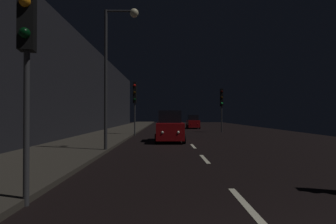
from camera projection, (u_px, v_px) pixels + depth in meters
The scene contains 10 objects.
ground at pixel (182, 133), 27.13m from camera, with size 25.80×84.00×0.02m, color black.
sidewalk_left at pixel (115, 133), 27.06m from camera, with size 4.40×84.00×0.15m, color #38332B.
building_facade_left at pixel (78, 86), 23.59m from camera, with size 0.80×63.00×8.77m, color black.
lane_centerline at pixel (195, 148), 14.97m from camera, with size 0.16×23.58×0.01m.
traffic_light_near_left at pixel (27, 25), 5.51m from camera, with size 0.38×0.48×5.07m.
traffic_light_far_right at pixel (222, 101), 28.86m from camera, with size 0.32×0.47×4.68m.
traffic_light_far_left at pixel (135, 97), 24.22m from camera, with size 0.31×0.46×4.83m.
streetlamp_overhead at pixel (115, 57), 13.31m from camera, with size 1.70×0.44×7.14m.
car_approaching_headlights at pixel (170, 127), 18.81m from camera, with size 1.98×4.29×2.16m.
car_distant_taillights at pixel (193, 122), 37.14m from camera, with size 1.71×3.70×1.86m.
Camera 1 is at (-1.66, -2.64, 1.85)m, focal length 28.78 mm.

